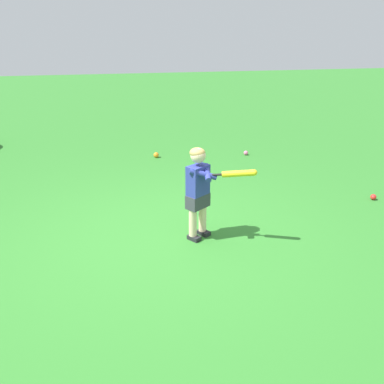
{
  "coord_description": "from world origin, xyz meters",
  "views": [
    {
      "loc": [
        -0.57,
        -4.13,
        2.25
      ],
      "look_at": [
        0.42,
        0.26,
        0.45
      ],
      "focal_mm": 37.66,
      "sensor_mm": 36.0,
      "label": 1
    }
  ],
  "objects_px": {
    "play_ball_far_right": "(373,197)",
    "play_ball_center_lawn": "(246,153)",
    "play_ball_far_left": "(156,155)",
    "child_batter": "(200,186)"
  },
  "relations": [
    {
      "from": "play_ball_center_lawn",
      "to": "play_ball_far_left",
      "type": "relative_size",
      "value": 0.84
    },
    {
      "from": "play_ball_far_right",
      "to": "play_ball_far_left",
      "type": "bearing_deg",
      "value": 134.95
    },
    {
      "from": "play_ball_center_lawn",
      "to": "play_ball_far_left",
      "type": "bearing_deg",
      "value": 172.78
    },
    {
      "from": "play_ball_far_right",
      "to": "child_batter",
      "type": "bearing_deg",
      "value": -168.49
    },
    {
      "from": "play_ball_far_left",
      "to": "child_batter",
      "type": "bearing_deg",
      "value": -89.12
    },
    {
      "from": "play_ball_center_lawn",
      "to": "play_ball_far_left",
      "type": "xyz_separation_m",
      "value": [
        -1.73,
        0.22,
        0.01
      ]
    },
    {
      "from": "play_ball_center_lawn",
      "to": "play_ball_far_right",
      "type": "bearing_deg",
      "value": -68.15
    },
    {
      "from": "play_ball_far_right",
      "to": "play_ball_center_lawn",
      "type": "bearing_deg",
      "value": 111.85
    },
    {
      "from": "child_batter",
      "to": "play_ball_far_left",
      "type": "distance_m",
      "value": 3.36
    },
    {
      "from": "child_batter",
      "to": "play_ball_far_right",
      "type": "height_order",
      "value": "child_batter"
    }
  ]
}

